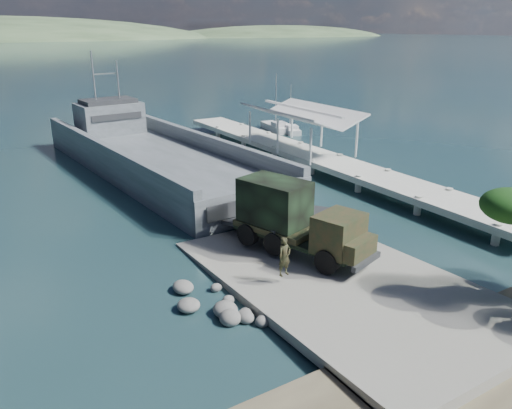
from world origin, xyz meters
The scene contains 10 objects.
ground centered at (0.00, 0.00, 0.00)m, with size 1400.00×1400.00×0.00m, color #1B3E42.
boat_ramp centered at (0.00, -1.00, 0.25)m, with size 10.00×18.00×0.50m, color gray.
shoreline_rocks centered at (-6.20, 0.50, 0.00)m, with size 3.20×5.60×0.90m, color #5F5F5D, non-canonical shape.
distant_headlands centered at (50.00, 560.00, 0.00)m, with size 1000.00×240.00×48.00m, color #32472C, non-canonical shape.
pier centered at (13.00, 18.77, 1.60)m, with size 6.40×44.00×6.10m.
landing_craft centered at (-0.11, 24.03, 0.90)m, with size 11.82×37.52×10.99m.
military_truck centered at (-0.02, 2.83, 2.41)m, with size 4.82×8.62×3.84m.
soldier centered at (-2.61, 0.08, 1.49)m, with size 0.72×0.48×1.98m, color black.
sailboat_near centered at (19.64, 34.00, 0.39)m, with size 2.71×6.13×7.22m.
sailboat_far centered at (20.50, 32.13, 0.32)m, with size 2.92×5.12×5.99m.
Camera 1 is at (-15.26, -17.83, 12.38)m, focal length 35.00 mm.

